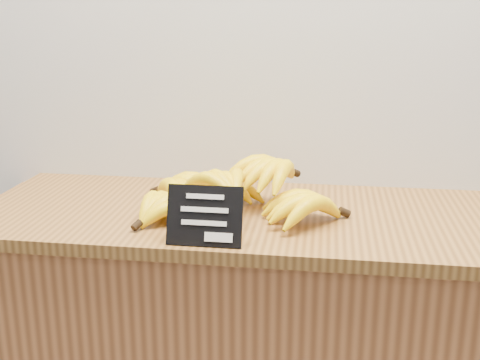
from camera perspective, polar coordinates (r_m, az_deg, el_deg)
name	(u,v)px	position (r m, az deg, el deg)	size (l,w,h in m)	color
counter_top	(243,216)	(1.48, 0.28, -3.39)	(1.30, 0.54, 0.03)	olive
chalkboard_sign	(205,216)	(1.25, -3.38, -3.43)	(0.16, 0.01, 0.13)	black
banana_pile	(233,193)	(1.44, -0.65, -1.19)	(0.54, 0.35, 0.12)	yellow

